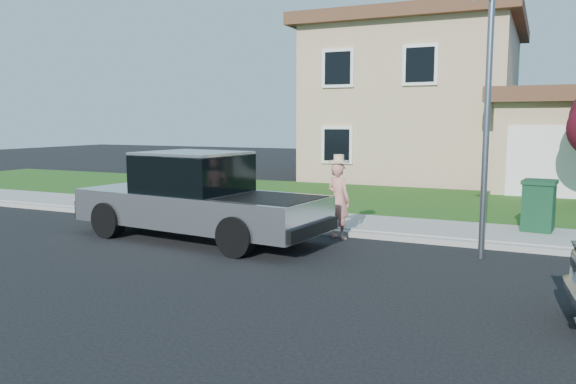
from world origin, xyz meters
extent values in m
plane|color=black|center=(0.00, 0.00, 0.00)|extent=(80.00, 80.00, 0.00)
cube|color=gray|center=(1.00, 2.90, 0.06)|extent=(40.00, 0.20, 0.12)
cube|color=gray|center=(1.00, 4.00, 0.07)|extent=(40.00, 2.00, 0.15)
cube|color=#1F4112|center=(1.00, 8.50, 0.05)|extent=(40.00, 7.00, 0.10)
cube|color=tan|center=(0.00, 17.00, 3.20)|extent=(8.00, 9.00, 6.40)
cube|color=#4C2D1E|center=(0.00, 17.00, 6.60)|extent=(8.80, 9.80, 0.50)
cube|color=white|center=(-2.20, 12.45, 4.60)|extent=(1.30, 0.10, 1.50)
cube|color=white|center=(1.00, 12.45, 4.60)|extent=(1.30, 0.10, 1.50)
cube|color=black|center=(-2.20, 12.45, 1.60)|extent=(1.30, 0.10, 1.50)
cylinder|color=black|center=(-3.27, 0.60, 0.39)|extent=(0.81, 0.38, 0.78)
cylinder|color=black|center=(-3.06, 2.38, 0.39)|extent=(0.81, 0.38, 0.78)
cylinder|color=black|center=(0.16, 0.20, 0.39)|extent=(0.81, 0.38, 0.78)
cylinder|color=black|center=(0.37, 1.98, 0.39)|extent=(0.81, 0.38, 0.78)
cube|color=#B8BABF|center=(-1.38, 1.28, 0.67)|extent=(5.74, 2.58, 0.70)
cube|color=black|center=(-1.52, 1.30, 1.41)|extent=(2.24, 2.04, 0.83)
cube|color=#B8BABF|center=(-1.52, 1.30, 1.84)|extent=(2.24, 2.04, 0.08)
cube|color=black|center=(0.46, 1.07, 1.00)|extent=(1.93, 1.85, 0.06)
cube|color=black|center=(-4.16, 1.61, 0.54)|extent=(0.33, 1.85, 0.39)
cube|color=black|center=(1.41, 0.96, 0.49)|extent=(0.33, 1.85, 0.24)
cube|color=black|center=(-2.17, 2.44, 1.31)|extent=(0.14, 0.23, 0.18)
imported|color=tan|center=(1.32, 2.60, 0.83)|extent=(0.71, 0.61, 1.66)
cylinder|color=#D8B48A|center=(1.32, 2.60, 1.68)|extent=(0.44, 0.44, 0.04)
cylinder|color=#D8B48A|center=(1.32, 2.60, 1.74)|extent=(0.22, 0.22, 0.15)
cube|color=#0E361D|center=(5.26, 4.54, 0.66)|extent=(0.69, 0.78, 1.03)
cube|color=#0E361D|center=(5.26, 4.54, 1.22)|extent=(0.76, 0.85, 0.08)
cylinder|color=slate|center=(4.34, 2.00, 2.35)|extent=(0.11, 0.11, 4.71)
camera|label=1|loc=(5.29, -8.73, 2.51)|focal=35.00mm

